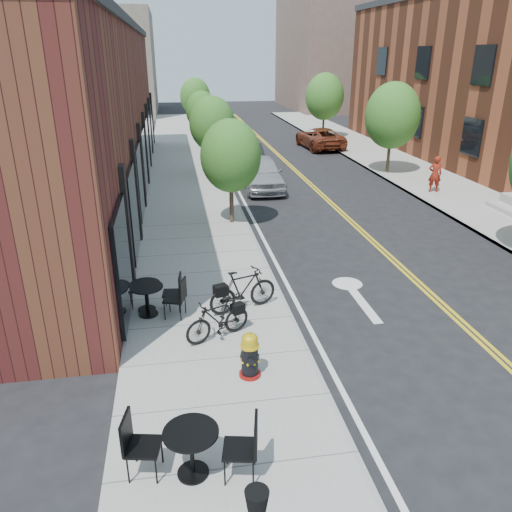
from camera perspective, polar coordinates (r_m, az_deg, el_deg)
ground at (r=11.08m, az=6.11°, el=-11.12°), size 120.00×120.00×0.00m
sidewalk_near at (r=19.82m, az=-7.15°, el=4.43°), size 4.00×70.00×0.12m
sidewalk_far at (r=23.51m, az=23.63°, el=5.57°), size 4.00×70.00×0.12m
building_near at (r=23.34m, az=-19.55°, el=14.72°), size 5.00×28.00×7.00m
bg_building_left at (r=57.14m, az=-15.85°, el=20.42°), size 8.00×14.00×10.00m
bg_building_right at (r=61.76m, az=8.76°, el=21.97°), size 10.00×16.00×12.00m
tree_near_a at (r=18.33m, az=-2.91°, el=11.33°), size 2.20×2.20×3.81m
tree_near_b at (r=26.17m, az=-5.05°, el=14.82°), size 2.30×2.30×3.98m
tree_near_c at (r=34.12m, az=-6.21°, el=16.19°), size 2.10×2.10×3.67m
tree_near_d at (r=42.06m, az=-6.96°, el=17.64°), size 2.40×2.40×4.11m
tree_far_b at (r=27.47m, az=15.34°, el=15.22°), size 2.80×2.80×4.62m
tree_far_c at (r=38.67m, az=7.85°, el=17.60°), size 2.80×2.80×4.62m
fire_hydrant at (r=9.93m, az=-0.72°, el=-11.28°), size 0.55×0.55×0.98m
bicycle_left at (r=11.15m, az=-4.40°, el=-7.22°), size 1.63×1.07×0.95m
bicycle_right at (r=12.27m, az=-1.50°, el=-3.90°), size 1.87×1.07×1.08m
bistro_set_a at (r=7.99m, az=-7.38°, el=-20.77°), size 1.99×0.98×1.05m
bistro_set_b at (r=12.34m, az=-12.33°, el=-4.51°), size 1.88×1.00×0.99m
bistro_set_c at (r=12.59m, az=-12.51°, el=-4.11°), size 1.77×0.83×0.94m
parked_car_a at (r=23.95m, az=0.63°, el=9.48°), size 1.93×4.56×1.54m
parked_car_b at (r=27.57m, az=-0.91°, el=11.09°), size 1.56×4.42×1.45m
parked_car_c at (r=36.48m, az=-4.04°, el=13.76°), size 2.05×4.90×1.41m
parked_car_far at (r=34.95m, az=7.29°, el=13.24°), size 2.58×5.08×1.38m
pedestrian at (r=24.36m, az=19.78°, el=8.80°), size 0.68×0.55×1.63m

